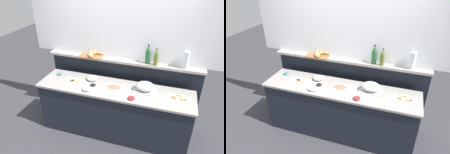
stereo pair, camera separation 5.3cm
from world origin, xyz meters
The scene contains 17 objects.
ground_plane centered at (0.00, 0.60, 0.00)m, with size 12.00×12.00×0.00m, color #38383D.
buffet_counter centered at (0.00, 0.00, 0.45)m, with size 2.47×0.62×0.91m.
back_ledge_unit centered at (0.00, 0.48, 0.64)m, with size 2.66×0.22×1.22m.
upper_wall_panel centered at (0.00, 0.51, 1.91)m, with size 3.26×0.08×1.38m, color white.
sandwich_platter_front centered at (-0.69, -0.01, 0.92)m, with size 0.36×0.19×0.04m.
sandwich_platter_rear centered at (0.97, 0.01, 0.92)m, with size 0.36×0.17×0.04m.
cold_cuts_platter centered at (0.00, 0.01, 0.92)m, with size 0.30×0.21×0.02m.
serving_cloche centered at (0.48, 0.07, 0.98)m, with size 0.34×0.24×0.17m.
glass_bowl_large centered at (-0.42, 0.14, 0.94)m, with size 0.18×0.18×0.07m.
glass_bowl_medium centered at (-0.38, -0.19, 0.93)m, with size 0.13×0.13×0.05m.
condiment_bowl_cream centered at (0.33, -0.21, 0.93)m, with size 0.10×0.10×0.04m, color red.
condiment_bowl_dark centered at (-1.04, 0.13, 0.92)m, with size 0.09×0.09×0.03m, color teal.
condiment_bowl_red centered at (-0.34, -0.03, 0.92)m, with size 0.09×0.09×0.03m, color black.
wine_bottle_green centered at (0.43, 0.40, 1.36)m, with size 0.08×0.08×0.32m.
olive_oil_bottle centered at (0.56, 0.39, 1.34)m, with size 0.06×0.06×0.28m.
bread_basket centered at (-0.52, 0.43, 1.25)m, with size 0.41×0.31×0.08m.
water_carafe centered at (1.01, 0.41, 1.35)m, with size 0.09×0.09×0.27m, color silver.
Camera 2 is at (0.86, -2.59, 2.63)m, focal length 32.86 mm.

